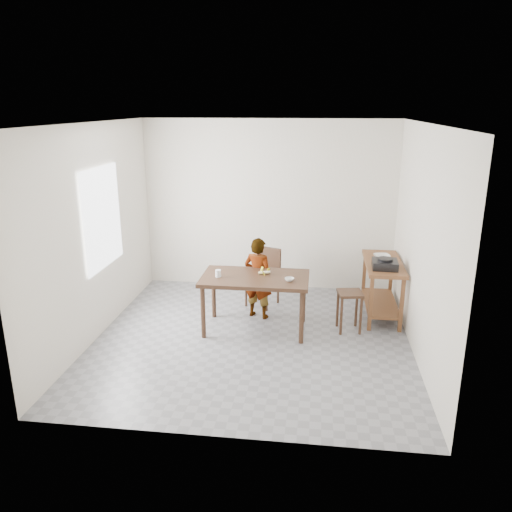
# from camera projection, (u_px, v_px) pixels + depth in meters

# --- Properties ---
(floor) EXTENTS (4.00, 4.00, 0.04)m
(floor) POSITION_uv_depth(u_px,v_px,m) (252.00, 340.00, 6.45)
(floor) COLOR gray
(floor) RESTS_ON ground
(ceiling) EXTENTS (4.00, 4.00, 0.04)m
(ceiling) POSITION_uv_depth(u_px,v_px,m) (252.00, 121.00, 5.65)
(ceiling) COLOR white
(ceiling) RESTS_ON wall_back
(wall_back) EXTENTS (4.00, 0.04, 2.70)m
(wall_back) POSITION_uv_depth(u_px,v_px,m) (269.00, 206.00, 7.96)
(wall_back) COLOR silver
(wall_back) RESTS_ON ground
(wall_front) EXTENTS (4.00, 0.04, 2.70)m
(wall_front) POSITION_uv_depth(u_px,v_px,m) (219.00, 300.00, 4.13)
(wall_front) COLOR silver
(wall_front) RESTS_ON ground
(wall_left) EXTENTS (0.04, 4.00, 2.70)m
(wall_left) POSITION_uv_depth(u_px,v_px,m) (93.00, 233.00, 6.29)
(wall_left) COLOR silver
(wall_left) RESTS_ON ground
(wall_right) EXTENTS (0.04, 4.00, 2.70)m
(wall_right) POSITION_uv_depth(u_px,v_px,m) (424.00, 244.00, 5.80)
(wall_right) COLOR silver
(wall_right) RESTS_ON ground
(window_pane) EXTENTS (0.02, 1.10, 1.30)m
(window_pane) POSITION_uv_depth(u_px,v_px,m) (103.00, 218.00, 6.43)
(window_pane) COLOR white
(window_pane) RESTS_ON wall_left
(dining_table) EXTENTS (1.40, 0.80, 0.75)m
(dining_table) POSITION_uv_depth(u_px,v_px,m) (255.00, 303.00, 6.62)
(dining_table) COLOR #3D2618
(dining_table) RESTS_ON floor
(prep_counter) EXTENTS (0.50, 1.20, 0.80)m
(prep_counter) POSITION_uv_depth(u_px,v_px,m) (381.00, 289.00, 7.07)
(prep_counter) COLOR brown
(prep_counter) RESTS_ON floor
(child) EXTENTS (0.49, 0.41, 1.16)m
(child) POSITION_uv_depth(u_px,v_px,m) (258.00, 278.00, 6.96)
(child) COLOR white
(child) RESTS_ON floor
(dining_chair) EXTENTS (0.54, 0.54, 0.85)m
(dining_chair) POSITION_uv_depth(u_px,v_px,m) (262.00, 278.00, 7.43)
(dining_chair) COLOR #3D2618
(dining_chair) RESTS_ON floor
(stool) EXTENTS (0.35, 0.35, 0.55)m
(stool) POSITION_uv_depth(u_px,v_px,m) (349.00, 311.00, 6.61)
(stool) COLOR #3D2618
(stool) RESTS_ON floor
(glass_tumbler) EXTENTS (0.08, 0.08, 0.09)m
(glass_tumbler) POSITION_uv_depth(u_px,v_px,m) (218.00, 273.00, 6.49)
(glass_tumbler) COLOR white
(glass_tumbler) RESTS_ON dining_table
(small_bowl) EXTENTS (0.14, 0.14, 0.04)m
(small_bowl) POSITION_uv_depth(u_px,v_px,m) (289.00, 279.00, 6.35)
(small_bowl) COLOR silver
(small_bowl) RESTS_ON dining_table
(banana) EXTENTS (0.20, 0.15, 0.06)m
(banana) POSITION_uv_depth(u_px,v_px,m) (264.00, 272.00, 6.58)
(banana) COLOR gold
(banana) RESTS_ON dining_table
(serving_bowl) EXTENTS (0.27, 0.27, 0.06)m
(serving_bowl) POSITION_uv_depth(u_px,v_px,m) (382.00, 257.00, 7.09)
(serving_bowl) COLOR silver
(serving_bowl) RESTS_ON prep_counter
(gas_burner) EXTENTS (0.34, 0.34, 0.11)m
(gas_burner) POSITION_uv_depth(u_px,v_px,m) (385.00, 264.00, 6.66)
(gas_burner) COLOR black
(gas_burner) RESTS_ON prep_counter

